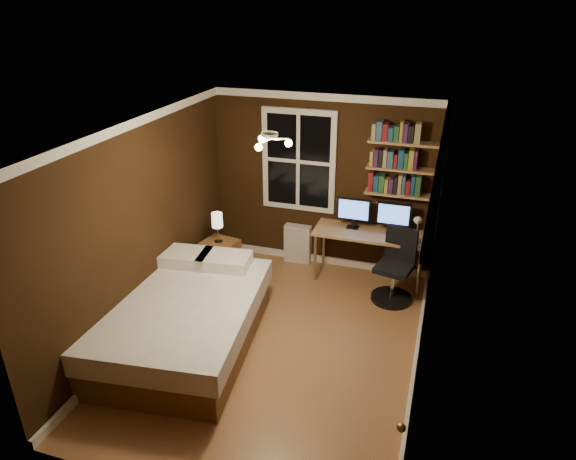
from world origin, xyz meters
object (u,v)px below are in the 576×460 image
(desk, at_px, (370,236))
(desk_lamp, at_px, (417,229))
(bed, at_px, (183,320))
(office_chair, at_px, (395,274))
(monitor_right, at_px, (393,218))
(radiator, at_px, (298,244))
(monitor_left, at_px, (353,213))
(bedside_lamp, at_px, (218,228))
(nightstand, at_px, (220,260))

(desk, relative_size, desk_lamp, 3.47)
(bed, xyz_separation_m, office_chair, (2.17, 1.70, 0.04))
(monitor_right, bearing_deg, desk, -164.93)
(office_chair, bearing_deg, desk_lamp, 59.94)
(radiator, height_order, desk_lamp, desk_lamp)
(desk, xyz_separation_m, monitor_left, (-0.26, 0.08, 0.28))
(bedside_lamp, bearing_deg, radiator, 42.03)
(bedside_lamp, distance_m, monitor_left, 1.87)
(bed, xyz_separation_m, desk, (1.76, 2.11, 0.34))
(monitor_right, bearing_deg, radiator, 174.94)
(desk, bearing_deg, bed, -129.85)
(radiator, xyz_separation_m, desk_lamp, (1.70, -0.38, 0.65))
(bedside_lamp, distance_m, desk_lamp, 2.64)
(bedside_lamp, distance_m, office_chair, 2.44)
(monitor_left, bearing_deg, desk_lamp, -16.36)
(bed, relative_size, monitor_right, 5.22)
(desk, relative_size, monitor_left, 3.33)
(bed, height_order, office_chair, office_chair)
(monitor_right, bearing_deg, monitor_left, 180.00)
(office_chair, bearing_deg, radiator, 171.03)
(bed, xyz_separation_m, nightstand, (-0.23, 1.49, -0.04))
(nightstand, distance_m, monitor_left, 1.97)
(monitor_left, distance_m, office_chair, 1.00)
(bedside_lamp, relative_size, radiator, 0.74)
(radiator, height_order, monitor_right, monitor_right)
(nightstand, height_order, desk, desk)
(bed, xyz_separation_m, monitor_left, (1.50, 2.18, 0.62))
(monitor_left, relative_size, desk_lamp, 1.04)
(nightstand, height_order, bedside_lamp, bedside_lamp)
(desk, xyz_separation_m, monitor_right, (0.28, 0.08, 0.28))
(bed, distance_m, monitor_left, 2.72)
(monitor_left, relative_size, office_chair, 0.47)
(radiator, xyz_separation_m, desk, (1.09, -0.20, 0.37))
(radiator, relative_size, monitor_left, 1.28)
(desk, bearing_deg, nightstand, -162.87)
(desk, height_order, desk_lamp, desk_lamp)
(monitor_right, relative_size, office_chair, 0.47)
(bedside_lamp, relative_size, desk_lamp, 0.99)
(desk, bearing_deg, desk_lamp, -16.32)
(bed, bearing_deg, monitor_right, 40.20)
(desk_lamp, bearing_deg, nightstand, -170.59)
(bed, distance_m, radiator, 2.40)
(office_chair, bearing_deg, bedside_lamp, -162.10)
(radiator, distance_m, desk, 1.17)
(office_chair, bearing_deg, monitor_left, 157.19)
(nightstand, bearing_deg, desk_lamp, 20.48)
(desk_lamp, xyz_separation_m, office_chair, (-0.21, -0.22, -0.58))
(radiator, bearing_deg, monitor_right, -5.06)
(bed, bearing_deg, monitor_left, 48.79)
(desk, height_order, monitor_left, monitor_left)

